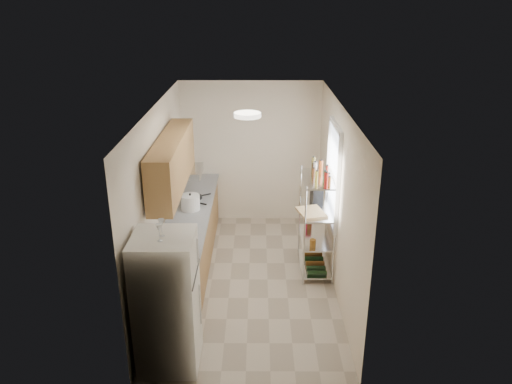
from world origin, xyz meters
TOP-DOWN VIEW (x-y plane):
  - room at (0.00, 0.00)m, footprint 2.52×4.42m
  - counter_run at (-0.92, 0.44)m, footprint 0.63×3.51m
  - upper_cabinets at (-1.05, 0.10)m, footprint 0.33×2.20m
  - range_hood at (-1.00, 0.90)m, footprint 0.50×0.60m
  - window at (1.23, 0.35)m, footprint 0.06×1.00m
  - bakers_rack at (1.00, 0.30)m, footprint 0.45×0.90m
  - ceiling_dome at (0.00, -0.30)m, footprint 0.34×0.34m
  - refrigerator at (-0.87, -1.79)m, footprint 0.66×0.66m
  - wine_glass_a at (-0.87, -1.77)m, footprint 0.07×0.07m
  - wine_glass_b at (-0.87, -1.88)m, footprint 0.07×0.07m
  - rice_cooker at (-0.90, 0.56)m, footprint 0.29×0.29m
  - frying_pan_large at (-0.93, 0.82)m, footprint 0.33×0.33m
  - frying_pan_small at (-0.88, 1.00)m, footprint 0.30×0.30m
  - cutting_board at (0.91, 0.17)m, footprint 0.45×0.52m
  - espresso_machine at (1.03, 0.63)m, footprint 0.18×0.25m
  - storage_bag at (0.92, 0.63)m, footprint 0.10×0.13m

SIDE VIEW (x-z plane):
  - counter_run at x=-0.92m, z-range 0.00..0.90m
  - storage_bag at x=0.92m, z-range 0.56..0.70m
  - refrigerator at x=-0.87m, z-range 0.00..1.61m
  - frying_pan_large at x=-0.93m, z-range 0.90..0.94m
  - frying_pan_small at x=-0.88m, z-range 0.90..0.94m
  - rice_cooker at x=-0.90m, z-range 0.90..1.13m
  - cutting_board at x=0.91m, z-range 1.01..1.04m
  - bakers_rack at x=1.00m, z-range 0.24..1.97m
  - espresso_machine at x=1.03m, z-range 1.01..1.29m
  - room at x=0.00m, z-range -0.01..2.61m
  - range_hood at x=-1.00m, z-range 1.33..1.45m
  - window at x=1.23m, z-range 0.82..2.28m
  - wine_glass_b at x=-0.87m, z-range 1.61..1.80m
  - wine_glass_a at x=-0.87m, z-range 1.61..1.81m
  - upper_cabinets at x=-1.05m, z-range 1.45..2.17m
  - ceiling_dome at x=0.00m, z-range 2.54..2.60m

